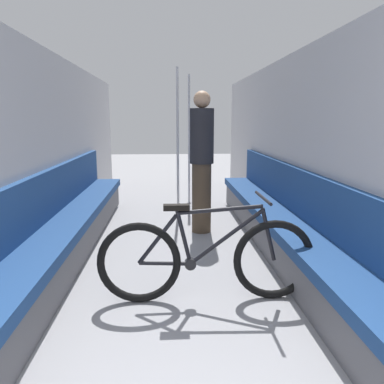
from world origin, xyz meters
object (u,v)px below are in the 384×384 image
grab_pole_near (178,146)px  grab_pole_far (189,142)px  bench_seat_row_left (61,234)px  bicycle (207,259)px  bench_seat_row_right (287,230)px  passenger_standing (202,161)px

grab_pole_near → grab_pole_far: 0.92m
grab_pole_near → grab_pole_far: same height
bench_seat_row_left → bicycle: bearing=-32.6°
grab_pole_far → bench_seat_row_left: bearing=-118.3°
bench_seat_row_right → bench_seat_row_left: bearing=180.0°
grab_pole_near → passenger_standing: size_ratio=1.21×
bench_seat_row_right → grab_pole_near: 2.21m
bench_seat_row_right → bicycle: bench_seat_row_right is taller
grab_pole_far → bicycle: bearing=-90.9°
bicycle → grab_pole_near: (-0.16, 2.66, 0.70)m
bicycle → grab_pole_far: grab_pole_far is taller
bench_seat_row_left → passenger_standing: bearing=33.5°
grab_pole_near → grab_pole_far: size_ratio=1.00×
bench_seat_row_right → grab_pole_far: bearing=108.2°
passenger_standing → bench_seat_row_right: bearing=-123.9°
bicycle → grab_pole_near: 2.75m
bicycle → passenger_standing: 1.97m
grab_pole_far → passenger_standing: (0.07, -1.67, -0.13)m
bench_seat_row_left → bench_seat_row_right: 2.31m
bench_seat_row_left → grab_pole_far: bearing=61.7°
grab_pole_far → passenger_standing: 1.68m
bench_seat_row_left → grab_pole_far: 3.12m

